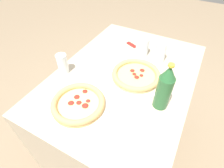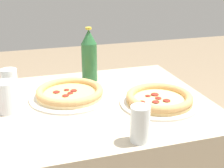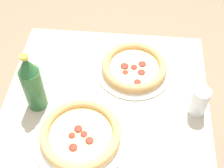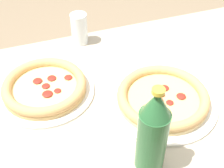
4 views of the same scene
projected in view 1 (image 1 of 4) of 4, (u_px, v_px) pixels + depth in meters
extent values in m
plane|color=#847056|center=(120.00, 139.00, 1.55)|extent=(8.00, 8.00, 0.00)
cube|color=#B7A88E|center=(122.00, 113.00, 1.29)|extent=(1.07, 0.75, 0.77)
cylinder|color=silver|center=(79.00, 106.00, 0.84)|extent=(0.30, 0.30, 0.01)
cylinder|color=tan|center=(79.00, 105.00, 0.84)|extent=(0.25, 0.25, 0.01)
cylinder|color=#EACC7F|center=(78.00, 104.00, 0.83)|extent=(0.22, 0.22, 0.00)
torus|color=tan|center=(78.00, 103.00, 0.83)|extent=(0.26, 0.26, 0.03)
ellipsoid|color=maroon|center=(79.00, 103.00, 0.83)|extent=(0.03, 0.03, 0.01)
ellipsoid|color=maroon|center=(88.00, 101.00, 0.84)|extent=(0.02, 0.02, 0.00)
ellipsoid|color=maroon|center=(77.00, 97.00, 0.86)|extent=(0.03, 0.03, 0.01)
ellipsoid|color=maroon|center=(71.00, 103.00, 0.83)|extent=(0.03, 0.03, 0.01)
ellipsoid|color=maroon|center=(85.00, 91.00, 0.88)|extent=(0.03, 0.03, 0.01)
ellipsoid|color=maroon|center=(85.00, 106.00, 0.82)|extent=(0.03, 0.03, 0.01)
cylinder|color=silver|center=(136.00, 78.00, 0.99)|extent=(0.33, 0.33, 0.01)
cylinder|color=#E5C689|center=(136.00, 76.00, 0.98)|extent=(0.27, 0.27, 0.01)
cylinder|color=#E5C170|center=(136.00, 75.00, 0.98)|extent=(0.24, 0.24, 0.00)
torus|color=tan|center=(136.00, 74.00, 0.97)|extent=(0.27, 0.27, 0.03)
ellipsoid|color=maroon|center=(137.00, 77.00, 0.96)|extent=(0.03, 0.03, 0.01)
ellipsoid|color=maroon|center=(135.00, 74.00, 0.98)|extent=(0.02, 0.02, 0.01)
ellipsoid|color=maroon|center=(141.00, 75.00, 0.97)|extent=(0.02, 0.02, 0.00)
ellipsoid|color=maroon|center=(132.00, 71.00, 1.00)|extent=(0.03, 0.03, 0.01)
ellipsoid|color=maroon|center=(142.00, 70.00, 1.00)|extent=(0.03, 0.03, 0.01)
cylinder|color=white|center=(63.00, 64.00, 1.00)|extent=(0.06, 0.06, 0.12)
cylinder|color=#F4A323|center=(64.00, 67.00, 1.01)|extent=(0.05, 0.05, 0.06)
cylinder|color=white|center=(142.00, 46.00, 1.12)|extent=(0.08, 0.08, 0.12)
cylinder|color=orange|center=(142.00, 50.00, 1.14)|extent=(0.07, 0.07, 0.05)
cylinder|color=white|center=(161.00, 52.00, 1.07)|extent=(0.06, 0.06, 0.12)
cylinder|color=#935123|center=(160.00, 55.00, 1.09)|extent=(0.05, 0.05, 0.08)
cylinder|color=#286033|center=(163.00, 92.00, 0.79)|extent=(0.07, 0.07, 0.18)
cone|color=#286033|center=(169.00, 72.00, 0.71)|extent=(0.07, 0.07, 0.06)
cylinder|color=gold|center=(171.00, 65.00, 0.68)|extent=(0.03, 0.03, 0.01)
cube|color=maroon|center=(132.00, 45.00, 1.24)|extent=(0.06, 0.09, 0.01)
cube|color=silver|center=(122.00, 39.00, 1.30)|extent=(0.07, 0.12, 0.01)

